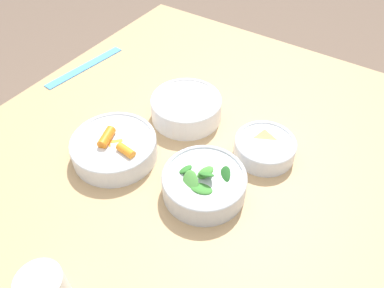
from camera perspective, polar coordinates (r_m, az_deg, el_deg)
name	(u,v)px	position (r m, az deg, el deg)	size (l,w,h in m)	color
ground_plane	(190,273)	(1.53, -0.25, -19.08)	(10.00, 10.00, 0.00)	brown
dining_table	(190,167)	(1.00, -0.36, -3.52)	(1.11, 1.00, 0.73)	tan
bowl_carrots	(114,147)	(0.89, -11.77, -0.46)	(0.20, 0.20, 0.07)	silver
bowl_greens	(204,183)	(0.80, 1.82, -5.93)	(0.18, 0.18, 0.08)	silver
bowl_beans_hotdog	(186,108)	(0.97, -0.87, 5.44)	(0.18, 0.18, 0.06)	white
bowl_cookies	(264,147)	(0.89, 10.98, -0.44)	(0.14, 0.14, 0.05)	silver
ruler	(85,67)	(1.21, -15.98, 11.22)	(0.28, 0.06, 0.00)	#4C99E0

